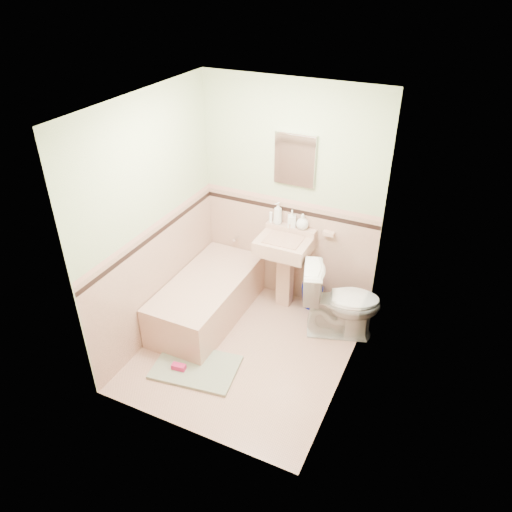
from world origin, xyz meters
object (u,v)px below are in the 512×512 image
at_px(soap_bottle_right, 302,222).
at_px(shoe, 179,367).
at_px(bucket, 312,296).
at_px(medicine_cabinet, 295,160).
at_px(toilet, 341,301).
at_px(bathtub, 207,299).
at_px(soap_bottle_mid, 292,219).
at_px(soap_bottle_left, 278,213).
at_px(sink, 283,273).

bearing_deg(soap_bottle_right, shoe, -111.74).
distance_m(soap_bottle_right, bucket, 0.93).
relative_size(medicine_cabinet, toilet, 0.66).
distance_m(bathtub, soap_bottle_mid, 1.28).
relative_size(soap_bottle_left, soap_bottle_right, 1.45).
distance_m(sink, bucket, 0.47).
relative_size(medicine_cabinet, bucket, 2.14).
height_order(bathtub, medicine_cabinet, medicine_cabinet).
height_order(soap_bottle_left, bucket, soap_bottle_left).
height_order(toilet, shoe, toilet).
height_order(bucket, shoe, bucket).
distance_m(medicine_cabinet, toilet, 1.53).
bearing_deg(toilet, bathtub, 86.00).
height_order(medicine_cabinet, soap_bottle_mid, medicine_cabinet).
xyz_separation_m(soap_bottle_right, toilet, (0.59, -0.36, -0.63)).
bearing_deg(bathtub, soap_bottle_mid, 46.03).
distance_m(soap_bottle_left, toilet, 1.16).
xyz_separation_m(sink, soap_bottle_left, (-0.16, 0.18, 0.63)).
bearing_deg(toilet, sink, 58.07).
relative_size(sink, soap_bottle_mid, 4.62).
bearing_deg(soap_bottle_mid, sink, -91.54).
relative_size(soap_bottle_mid, shoe, 1.42).
xyz_separation_m(soap_bottle_left, soap_bottle_mid, (0.16, 0.00, -0.03)).
relative_size(bathtub, soap_bottle_mid, 7.79).
bearing_deg(medicine_cabinet, shoe, -107.36).
height_order(bathtub, toilet, toilet).
height_order(bathtub, sink, sink).
distance_m(sink, shoe, 1.54).
bearing_deg(bucket, shoe, -117.51).
height_order(bathtub, bucket, bathtub).
relative_size(bathtub, bucket, 5.91).
bearing_deg(soap_bottle_right, soap_bottle_left, 180.00).
relative_size(sink, medicine_cabinet, 1.64).
xyz_separation_m(bathtub, sink, (0.68, 0.53, 0.22)).
relative_size(soap_bottle_right, bucket, 0.69).
height_order(medicine_cabinet, bucket, medicine_cabinet).
bearing_deg(bucket, soap_bottle_left, 176.23).
bearing_deg(soap_bottle_right, medicine_cabinet, 166.74).
bearing_deg(shoe, bucket, 54.23).
bearing_deg(soap_bottle_right, bathtub, -138.67).
relative_size(bathtub, medicine_cabinet, 2.76).
xyz_separation_m(medicine_cabinet, soap_bottle_left, (-0.16, -0.03, -0.62)).
height_order(sink, toilet, sink).
bearing_deg(soap_bottle_left, toilet, -22.10).
height_order(soap_bottle_mid, shoe, soap_bottle_mid).
height_order(sink, soap_bottle_right, soap_bottle_right).
distance_m(medicine_cabinet, soap_bottle_mid, 0.65).
bearing_deg(soap_bottle_right, sink, -125.27).
distance_m(sink, soap_bottle_right, 0.63).
xyz_separation_m(medicine_cabinet, soap_bottle_mid, (0.00, -0.03, -0.65)).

